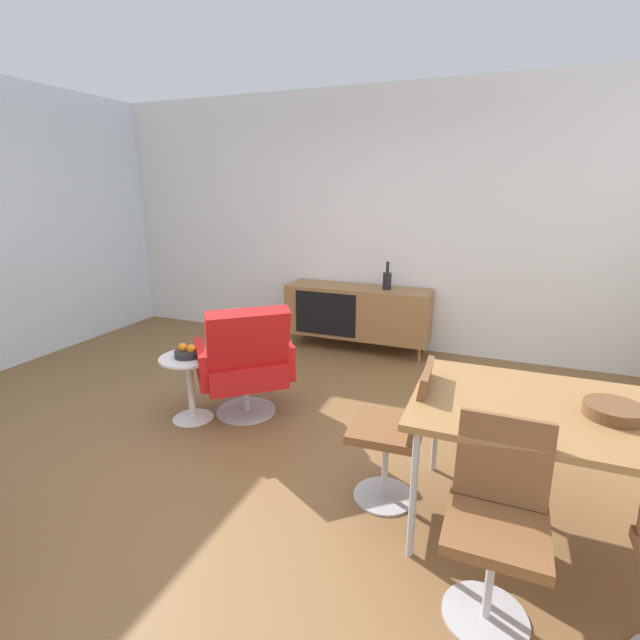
{
  "coord_description": "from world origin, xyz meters",
  "views": [
    {
      "loc": [
        1.43,
        -2.45,
        1.77
      ],
      "look_at": [
        0.14,
        0.78,
        0.76
      ],
      "focal_mm": 25.75,
      "sensor_mm": 36.0,
      "label": 1
    }
  ],
  "objects_px": {
    "dining_chair_near_window": "(398,428)",
    "fruit_bowl": "(188,352)",
    "vase_cobalt": "(387,280)",
    "dining_table": "(583,420)",
    "side_table_round": "(190,381)",
    "wooden_bowl_on_table": "(614,411)",
    "sideboard": "(357,312)",
    "lounge_chair_red": "(245,361)",
    "dining_chair_front_left": "(497,516)"
  },
  "relations": [
    {
      "from": "dining_chair_front_left",
      "to": "side_table_round",
      "type": "distance_m",
      "value": 2.45
    },
    {
      "from": "vase_cobalt",
      "to": "lounge_chair_red",
      "type": "relative_size",
      "value": 0.32
    },
    {
      "from": "vase_cobalt",
      "to": "dining_table",
      "type": "relative_size",
      "value": 0.19
    },
    {
      "from": "sideboard",
      "to": "vase_cobalt",
      "type": "xyz_separation_m",
      "value": [
        0.33,
        0.0,
        0.38
      ]
    },
    {
      "from": "dining_table",
      "to": "dining_chair_near_window",
      "type": "bearing_deg",
      "value": 179.81
    },
    {
      "from": "dining_chair_front_left",
      "to": "fruit_bowl",
      "type": "height_order",
      "value": "dining_chair_front_left"
    },
    {
      "from": "dining_table",
      "to": "dining_chair_near_window",
      "type": "height_order",
      "value": "dining_chair_near_window"
    },
    {
      "from": "dining_chair_front_left",
      "to": "dining_chair_near_window",
      "type": "height_order",
      "value": "same"
    },
    {
      "from": "vase_cobalt",
      "to": "fruit_bowl",
      "type": "distance_m",
      "value": 2.32
    },
    {
      "from": "vase_cobalt",
      "to": "dining_chair_front_left",
      "type": "distance_m",
      "value": 3.26
    },
    {
      "from": "side_table_round",
      "to": "wooden_bowl_on_table",
      "type": "bearing_deg",
      "value": -8.17
    },
    {
      "from": "dining_table",
      "to": "lounge_chair_red",
      "type": "bearing_deg",
      "value": 165.22
    },
    {
      "from": "dining_chair_front_left",
      "to": "lounge_chair_red",
      "type": "bearing_deg",
      "value": 148.57
    },
    {
      "from": "wooden_bowl_on_table",
      "to": "fruit_bowl",
      "type": "bearing_deg",
      "value": 171.84
    },
    {
      "from": "dining_chair_near_window",
      "to": "fruit_bowl",
      "type": "xyz_separation_m",
      "value": [
        -1.72,
        0.38,
        0.09
      ]
    },
    {
      "from": "side_table_round",
      "to": "sideboard",
      "type": "bearing_deg",
      "value": 70.71
    },
    {
      "from": "lounge_chair_red",
      "to": "fruit_bowl",
      "type": "relative_size",
      "value": 4.73
    },
    {
      "from": "wooden_bowl_on_table",
      "to": "lounge_chair_red",
      "type": "distance_m",
      "value": 2.43
    },
    {
      "from": "dining_chair_near_window",
      "to": "fruit_bowl",
      "type": "height_order",
      "value": "dining_chair_near_window"
    },
    {
      "from": "fruit_bowl",
      "to": "dining_chair_front_left",
      "type": "bearing_deg",
      "value": -22.72
    },
    {
      "from": "sideboard",
      "to": "dining_table",
      "type": "distance_m",
      "value": 3.1
    },
    {
      "from": "vase_cobalt",
      "to": "sideboard",
      "type": "bearing_deg",
      "value": -179.67
    },
    {
      "from": "sideboard",
      "to": "dining_chair_near_window",
      "type": "relative_size",
      "value": 1.87
    },
    {
      "from": "wooden_bowl_on_table",
      "to": "side_table_round",
      "type": "xyz_separation_m",
      "value": [
        -2.72,
        0.39,
        -0.45
      ]
    },
    {
      "from": "wooden_bowl_on_table",
      "to": "dining_chair_near_window",
      "type": "height_order",
      "value": "dining_chair_near_window"
    },
    {
      "from": "vase_cobalt",
      "to": "fruit_bowl",
      "type": "relative_size",
      "value": 1.49
    },
    {
      "from": "vase_cobalt",
      "to": "fruit_bowl",
      "type": "bearing_deg",
      "value": -116.96
    },
    {
      "from": "sideboard",
      "to": "dining_chair_near_window",
      "type": "xyz_separation_m",
      "value": [
        1.0,
        -2.44,
        0.03
      ]
    },
    {
      "from": "dining_chair_near_window",
      "to": "fruit_bowl",
      "type": "relative_size",
      "value": 4.28
    },
    {
      "from": "vase_cobalt",
      "to": "dining_chair_front_left",
      "type": "relative_size",
      "value": 0.35
    },
    {
      "from": "dining_chair_front_left",
      "to": "fruit_bowl",
      "type": "distance_m",
      "value": 2.45
    },
    {
      "from": "wooden_bowl_on_table",
      "to": "dining_chair_near_window",
      "type": "distance_m",
      "value": 1.05
    },
    {
      "from": "vase_cobalt",
      "to": "side_table_round",
      "type": "xyz_separation_m",
      "value": [
        -1.05,
        -2.06,
        -0.5
      ]
    },
    {
      "from": "dining_chair_near_window",
      "to": "side_table_round",
      "type": "bearing_deg",
      "value": 167.4
    },
    {
      "from": "vase_cobalt",
      "to": "lounge_chair_red",
      "type": "xyz_separation_m",
      "value": [
        -0.66,
        -1.86,
        -0.35
      ]
    },
    {
      "from": "dining_table",
      "to": "lounge_chair_red",
      "type": "xyz_separation_m",
      "value": [
        -2.22,
        0.59,
        -0.23
      ]
    },
    {
      "from": "dining_chair_near_window",
      "to": "side_table_round",
      "type": "height_order",
      "value": "dining_chair_near_window"
    },
    {
      "from": "sideboard",
      "to": "dining_table",
      "type": "relative_size",
      "value": 1.0
    },
    {
      "from": "vase_cobalt",
      "to": "fruit_bowl",
      "type": "height_order",
      "value": "vase_cobalt"
    },
    {
      "from": "dining_chair_near_window",
      "to": "fruit_bowl",
      "type": "bearing_deg",
      "value": 167.41
    },
    {
      "from": "sideboard",
      "to": "fruit_bowl",
      "type": "height_order",
      "value": "sideboard"
    },
    {
      "from": "sideboard",
      "to": "dining_table",
      "type": "xyz_separation_m",
      "value": [
        1.89,
        -2.44,
        0.26
      ]
    },
    {
      "from": "side_table_round",
      "to": "fruit_bowl",
      "type": "relative_size",
      "value": 2.6
    },
    {
      "from": "dining_chair_front_left",
      "to": "side_table_round",
      "type": "bearing_deg",
      "value": 157.27
    },
    {
      "from": "vase_cobalt",
      "to": "lounge_chair_red",
      "type": "distance_m",
      "value": 2.0
    },
    {
      "from": "vase_cobalt",
      "to": "side_table_round",
      "type": "relative_size",
      "value": 0.57
    },
    {
      "from": "vase_cobalt",
      "to": "side_table_round",
      "type": "distance_m",
      "value": 2.36
    },
    {
      "from": "dining_chair_near_window",
      "to": "fruit_bowl",
      "type": "distance_m",
      "value": 1.76
    },
    {
      "from": "dining_chair_near_window",
      "to": "dining_chair_front_left",
      "type": "bearing_deg",
      "value": -46.15
    },
    {
      "from": "dining_table",
      "to": "vase_cobalt",
      "type": "bearing_deg",
      "value": 122.6
    }
  ]
}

